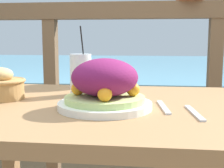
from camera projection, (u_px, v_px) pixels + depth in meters
The scene contains 8 objects.
patio_table at pixel (115, 134), 1.01m from camera, with size 1.16×0.79×0.74m.
railing_fence at pixel (130, 64), 1.73m from camera, with size 2.80×0.08×1.14m.
sea_backdrop at pixel (141, 86), 4.26m from camera, with size 12.00×4.00×0.62m.
salad_plate at pixel (105, 87), 0.92m from camera, with size 0.28×0.28×0.15m.
drink_glass at pixel (81, 75), 1.15m from camera, with size 0.08×0.08×0.25m.
bread_basket at pixel (1, 86), 1.07m from camera, with size 0.16×0.16×0.11m.
fork at pixel (163, 107), 0.94m from camera, with size 0.04×0.18×0.00m.
knife at pixel (194, 113), 0.87m from camera, with size 0.04×0.18×0.00m.
Camera 1 is at (0.11, -0.97, 0.94)m, focal length 50.00 mm.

